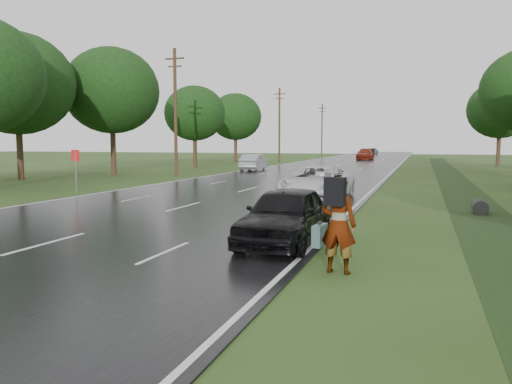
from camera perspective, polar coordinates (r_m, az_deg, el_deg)
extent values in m
plane|color=#2A4017|center=(14.38, -22.80, -5.60)|extent=(220.00, 220.00, 0.00)
cube|color=black|center=(56.41, 8.91, 2.90)|extent=(14.00, 180.00, 0.04)
cube|color=silver|center=(55.69, 15.78, 2.75)|extent=(0.12, 180.00, 0.01)
cube|color=silver|center=(57.92, 2.30, 3.06)|extent=(0.12, 180.00, 0.01)
cube|color=silver|center=(56.41, 8.91, 2.93)|extent=(0.12, 180.00, 0.01)
cube|color=#1E3213|center=(30.75, 22.37, 0.23)|extent=(2.20, 120.00, 0.01)
cylinder|color=#2D2D2D|center=(20.82, 24.20, -1.58)|extent=(0.56, 1.00, 0.56)
cylinder|color=slate|center=(28.83, -19.89, 2.17)|extent=(0.06, 0.06, 2.20)
cube|color=red|center=(28.80, -19.95, 3.95)|extent=(0.50, 0.04, 0.60)
cylinder|color=#3A2617|center=(40.19, -9.19, 8.90)|extent=(0.26, 0.26, 10.00)
cube|color=#3A2617|center=(40.65, -9.29, 14.82)|extent=(1.60, 0.12, 0.12)
cube|color=#3A2617|center=(40.55, -9.28, 13.98)|extent=(1.20, 0.10, 0.10)
cylinder|color=#3A2617|center=(68.18, 2.69, 7.62)|extent=(0.26, 0.26, 10.00)
cube|color=#3A2617|center=(68.45, 2.71, 11.14)|extent=(1.60, 0.12, 0.12)
cube|color=#3A2617|center=(68.40, 2.70, 10.64)|extent=(1.20, 0.10, 0.10)
cylinder|color=#3A2617|center=(97.38, 7.54, 7.00)|extent=(0.26, 0.26, 10.00)
cube|color=#3A2617|center=(97.57, 7.57, 9.47)|extent=(1.60, 0.12, 0.12)
cube|color=#3A2617|center=(97.53, 7.57, 9.11)|extent=(1.20, 0.10, 0.10)
cylinder|color=#3A2617|center=(63.09, 25.96, 4.34)|extent=(0.44, 0.44, 3.68)
ellipsoid|color=black|center=(63.19, 26.14, 8.46)|extent=(7.20, 7.20, 6.48)
cylinder|color=#3A2617|center=(43.12, -15.99, 4.54)|extent=(0.44, 0.44, 4.00)
ellipsoid|color=black|center=(43.32, -16.17, 11.07)|extent=(7.80, 7.80, 7.02)
cylinder|color=#3A2617|center=(54.90, -6.98, 4.59)|extent=(0.44, 0.44, 3.36)
ellipsoid|color=black|center=(54.97, -7.03, 8.92)|extent=(6.60, 6.60, 5.94)
cylinder|color=#3A2617|center=(39.57, -25.36, 4.01)|extent=(0.44, 0.44, 3.84)
ellipsoid|color=black|center=(39.78, -25.67, 11.11)|extent=(8.00, 8.00, 7.20)
cylinder|color=#3A2617|center=(68.01, -2.35, 4.90)|extent=(0.44, 0.44, 3.52)
ellipsoid|color=black|center=(68.09, -2.36, 8.59)|extent=(7.00, 7.00, 6.30)
imported|color=#A5998C|center=(10.42, 9.40, -3.73)|extent=(0.79, 0.56, 2.03)
cube|color=black|center=(10.05, 9.02, 0.05)|extent=(0.43, 0.29, 0.57)
cube|color=#3C5557|center=(10.69, 7.29, -4.93)|extent=(0.25, 0.58, 0.46)
cube|color=black|center=(10.65, 7.31, -3.50)|extent=(0.07, 0.19, 0.04)
imported|color=silver|center=(23.23, 7.03, 1.02)|extent=(2.93, 5.81, 1.57)
imported|color=black|center=(13.15, 3.40, -2.66)|extent=(1.90, 4.49, 1.52)
imported|color=#9C9EA5|center=(47.13, -0.32, 3.41)|extent=(2.05, 4.87, 1.57)
imported|color=maroon|center=(78.34, 12.38, 4.24)|extent=(2.49, 5.95, 1.72)
imported|color=black|center=(111.98, 13.21, 4.54)|extent=(1.95, 4.34, 1.38)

